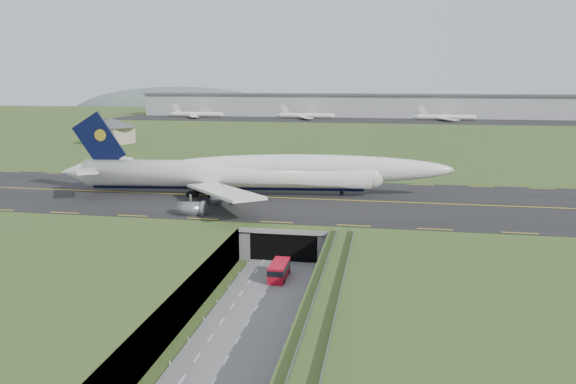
# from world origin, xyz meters

# --- Properties ---
(ground) EXTENTS (900.00, 900.00, 0.00)m
(ground) POSITION_xyz_m (0.00, 0.00, 0.00)
(ground) COLOR #335120
(ground) RESTS_ON ground
(airfield_deck) EXTENTS (800.00, 800.00, 6.00)m
(airfield_deck) POSITION_xyz_m (0.00, 0.00, 3.00)
(airfield_deck) COLOR gray
(airfield_deck) RESTS_ON ground
(trench_road) EXTENTS (12.00, 75.00, 0.20)m
(trench_road) POSITION_xyz_m (0.00, -7.50, 0.10)
(trench_road) COLOR slate
(trench_road) RESTS_ON ground
(taxiway) EXTENTS (800.00, 44.00, 0.18)m
(taxiway) POSITION_xyz_m (0.00, 33.00, 6.09)
(taxiway) COLOR black
(taxiway) RESTS_ON airfield_deck
(tunnel_portal) EXTENTS (17.00, 22.30, 6.00)m
(tunnel_portal) POSITION_xyz_m (0.00, 16.71, 3.33)
(tunnel_portal) COLOR gray
(tunnel_portal) RESTS_ON ground
(guideway) EXTENTS (3.00, 53.00, 7.05)m
(guideway) POSITION_xyz_m (11.00, -19.11, 5.32)
(guideway) COLOR #A8A8A3
(guideway) RESTS_ON ground
(jumbo_jet) EXTENTS (88.21, 57.56, 19.15)m
(jumbo_jet) POSITION_xyz_m (-11.58, 34.99, 11.14)
(jumbo_jet) COLOR white
(jumbo_jet) RESTS_ON ground
(shuttle_tram) EXTENTS (2.65, 6.76, 2.78)m
(shuttle_tram) POSITION_xyz_m (0.91, -0.71, 1.54)
(shuttle_tram) COLOR red
(shuttle_tram) RESTS_ON ground
(service_building) EXTENTS (22.31, 22.31, 10.25)m
(service_building) POSITION_xyz_m (-90.65, 122.87, 12.07)
(service_building) COLOR tan
(service_building) RESTS_ON ground
(cargo_terminal) EXTENTS (320.00, 67.00, 15.60)m
(cargo_terminal) POSITION_xyz_m (-0.28, 299.41, 13.96)
(cargo_terminal) COLOR #B2B2B2
(cargo_terminal) RESTS_ON ground
(distant_hills) EXTENTS (700.00, 91.00, 60.00)m
(distant_hills) POSITION_xyz_m (64.38, 430.00, -4.00)
(distant_hills) COLOR #566764
(distant_hills) RESTS_ON ground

